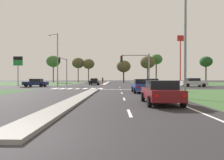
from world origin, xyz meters
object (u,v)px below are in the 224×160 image
object	(u,v)px
car_grey_fifth	(153,83)
treeline_seventh	(206,62)
street_lamp_second	(57,57)
car_black_near	(94,82)
treeline_second	(78,63)
treeline_sixth	(148,62)
treeline_third	(89,64)
traffic_signal_near_right	(138,65)
treeline_fourth	(124,66)
car_navy_third	(36,83)
car_maroon_sixth	(161,92)
fastfood_pole_sign	(180,49)
car_silver_second	(194,82)
fuel_price_totem	(18,64)
car_blue_fourth	(142,86)
treeline_near	(53,61)
treeline_fifth	(156,60)
street_lamp_near	(187,28)
traffic_signal_far_left	(64,66)
pedestrian_at_median	(103,80)

from	to	relation	value
car_grey_fifth	treeline_seventh	bearing A→B (deg)	142.73
treeline_seventh	street_lamp_second	bearing A→B (deg)	-145.87
car_black_near	treeline_second	distance (m)	24.48
treeline_sixth	treeline_third	bearing A→B (deg)	172.28
car_grey_fifth	traffic_signal_near_right	world-z (taller)	traffic_signal_near_right
traffic_signal_near_right	treeline_sixth	xyz separation A→B (m)	(7.42, 37.32, 3.30)
treeline_fourth	car_navy_third	bearing A→B (deg)	-119.79
car_maroon_sixth	car_navy_third	bearing A→B (deg)	126.83
treeline_third	fastfood_pole_sign	bearing A→B (deg)	-24.13
car_silver_second	fuel_price_totem	xyz separation A→B (m)	(-33.98, 2.30, 3.52)
traffic_signal_near_right	car_navy_third	bearing A→B (deg)	156.79
car_blue_fourth	fuel_price_totem	distance (m)	28.43
treeline_fourth	treeline_near	bearing A→B (deg)	176.06
treeline_fifth	treeline_seventh	world-z (taller)	treeline_fifth
treeline_near	treeline_sixth	distance (m)	32.62
car_navy_third	fastfood_pole_sign	size ratio (longest dim) A/B	0.32
car_grey_fifth	street_lamp_near	world-z (taller)	street_lamp_near
car_maroon_sixth	treeline_near	bearing A→B (deg)	114.00
car_silver_second	treeline_fourth	xyz separation A→B (m)	(-11.78, 29.75, 4.72)
traffic_signal_far_left	treeline_sixth	bearing A→B (deg)	51.27
car_blue_fourth	treeline_fifth	xyz separation A→B (m)	(11.10, 46.41, 7.23)
car_grey_fifth	treeline_sixth	bearing A→B (deg)	172.48
treeline_near	street_lamp_second	bearing A→B (deg)	-70.86
car_black_near	treeline_seventh	size ratio (longest dim) A/B	0.52
treeline_second	car_maroon_sixth	bearing A→B (deg)	-73.94
street_lamp_second	treeline_near	distance (m)	32.40
street_lamp_second	treeline_fifth	size ratio (longest dim) A/B	1.03
car_silver_second	traffic_signal_near_right	world-z (taller)	traffic_signal_near_right
car_blue_fourth	treeline_third	bearing A→B (deg)	105.03
car_navy_third	street_lamp_near	world-z (taller)	street_lamp_near
traffic_signal_near_right	treeline_second	distance (m)	43.19
car_black_near	treeline_fourth	size ratio (longest dim) A/B	0.60
car_grey_fifth	treeline_seventh	xyz separation A→B (m)	(23.19, 30.47, 6.15)
car_black_near	car_maroon_sixth	xyz separation A→B (m)	(7.87, -33.38, -0.03)
treeline_near	treeline_fourth	size ratio (longest dim) A/B	1.24
treeline_third	treeline_fourth	size ratio (longest dim) A/B	1.09
car_navy_third	treeline_sixth	world-z (taller)	treeline_sixth
street_lamp_second	treeline_second	distance (m)	30.69
traffic_signal_far_left	treeline_second	distance (m)	29.00
fastfood_pole_sign	treeline_second	bearing A→B (deg)	158.73
car_black_near	treeline_fifth	bearing A→B (deg)	-130.28
traffic_signal_far_left	street_lamp_near	xyz separation A→B (m)	(16.08, -23.53, 1.57)
pedestrian_at_median	treeline_fourth	size ratio (longest dim) A/B	0.22
car_black_near	car_blue_fourth	size ratio (longest dim) A/B	1.08
traffic_signal_near_right	treeline_fourth	world-z (taller)	treeline_fourth
car_navy_third	street_lamp_second	bearing A→B (deg)	-66.44
fastfood_pole_sign	treeline_third	size ratio (longest dim) A/B	1.65
car_black_near	street_lamp_second	xyz separation A→B (m)	(-6.28, -8.33, 4.81)
treeline_fourth	street_lamp_second	bearing A→B (deg)	-115.75
traffic_signal_far_left	treeline_second	xyz separation A→B (m)	(-2.75, 28.73, 2.85)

